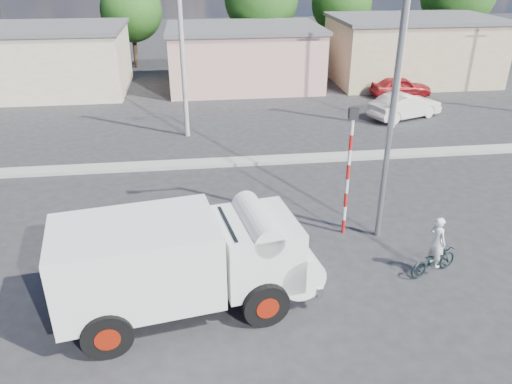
{
  "coord_description": "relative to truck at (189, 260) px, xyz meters",
  "views": [
    {
      "loc": [
        -1.58,
        -12.62,
        8.69
      ],
      "look_at": [
        0.33,
        2.34,
        1.3
      ],
      "focal_mm": 35.0,
      "sensor_mm": 36.0,
      "label": 1
    }
  ],
  "objects": [
    {
      "name": "tree_row",
      "position": [
        5.7,
        30.26,
        3.48
      ],
      "size": [
        43.62,
        7.43,
        8.42
      ],
      "color": "#38281E",
      "rests_on": "ground"
    },
    {
      "name": "traffic_pole",
      "position": [
        5.14,
        3.31,
        1.08
      ],
      "size": [
        0.28,
        0.18,
        4.36
      ],
      "color": "red",
      "rests_on": "ground"
    },
    {
      "name": "car_cream",
      "position": [
        12.15,
        15.25,
        -0.81
      ],
      "size": [
        4.54,
        2.94,
        1.41
      ],
      "primitive_type": "imported",
      "rotation": [
        0.0,
        0.0,
        1.94
      ],
      "color": "silver",
      "rests_on": "ground"
    },
    {
      "name": "ground_plane",
      "position": [
        1.94,
        1.81,
        -1.52
      ],
      "size": [
        120.0,
        120.0,
        0.0
      ],
      "primitive_type": "plane",
      "color": "#272729",
      "rests_on": "ground"
    },
    {
      "name": "median",
      "position": [
        1.94,
        9.81,
        -1.44
      ],
      "size": [
        40.0,
        0.8,
        0.16
      ],
      "primitive_type": "cube",
      "color": "#99968E",
      "rests_on": "ground"
    },
    {
      "name": "building_row",
      "position": [
        3.04,
        23.81,
        0.62
      ],
      "size": [
        37.8,
        7.3,
        4.44
      ],
      "color": "#C4B794",
      "rests_on": "ground"
    },
    {
      "name": "bicycle",
      "position": [
        7.09,
        0.69,
        -1.08
      ],
      "size": [
        1.78,
        1.13,
        0.88
      ],
      "primitive_type": "imported",
      "rotation": [
        0.0,
        0.0,
        1.93
      ],
      "color": "black",
      "rests_on": "ground"
    },
    {
      "name": "cyclist",
      "position": [
        7.09,
        0.69,
        -0.73
      ],
      "size": [
        0.55,
        0.67,
        1.57
      ],
      "primitive_type": "imported",
      "rotation": [
        0.0,
        0.0,
        1.93
      ],
      "color": "white",
      "rests_on": "ground"
    },
    {
      "name": "utility_poles",
      "position": [
        5.19,
        13.81,
        2.55
      ],
      "size": [
        35.4,
        0.24,
        8.0
      ],
      "color": "#99968E",
      "rests_on": "ground"
    },
    {
      "name": "car_red",
      "position": [
        13.67,
        19.57,
        -0.87
      ],
      "size": [
        3.82,
        1.56,
        1.3
      ],
      "primitive_type": "imported",
      "rotation": [
        0.0,
        0.0,
        1.58
      ],
      "color": "maroon",
      "rests_on": "ground"
    },
    {
      "name": "streetlight",
      "position": [
        6.08,
        3.01,
        3.45
      ],
      "size": [
        2.34,
        0.22,
        9.0
      ],
      "color": "slate",
      "rests_on": "ground"
    },
    {
      "name": "truck",
      "position": [
        0.0,
        0.0,
        0.0
      ],
      "size": [
        6.93,
        3.48,
        2.74
      ],
      "rotation": [
        0.0,
        0.0,
        0.16
      ],
      "color": "black",
      "rests_on": "ground"
    }
  ]
}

